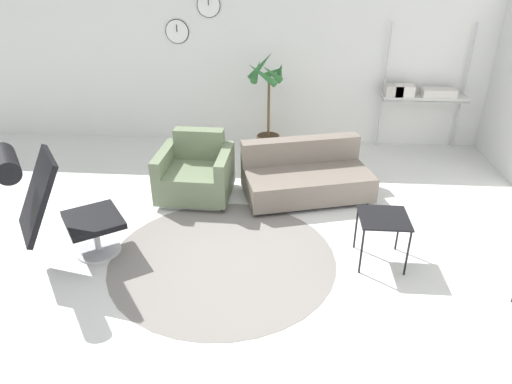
{
  "coord_description": "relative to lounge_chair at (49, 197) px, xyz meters",
  "views": [
    {
      "loc": [
        0.5,
        -3.79,
        2.68
      ],
      "look_at": [
        0.2,
        0.28,
        0.55
      ],
      "focal_mm": 32.0,
      "sensor_mm": 36.0,
      "label": 1
    }
  ],
  "objects": [
    {
      "name": "couch_low",
      "position": [
        2.39,
        1.6,
        -0.48
      ],
      "size": [
        1.67,
        1.2,
        0.66
      ],
      "rotation": [
        0.0,
        0.0,
        3.42
      ],
      "color": "black",
      "rests_on": "ground_plane"
    },
    {
      "name": "lounge_chair",
      "position": [
        0.0,
        0.0,
        0.0
      ],
      "size": [
        1.1,
        1.0,
        1.22
      ],
      "rotation": [
        0.0,
        0.0,
        -0.95
      ],
      "color": "#BCBCC1",
      "rests_on": "ground_plane"
    },
    {
      "name": "round_rug",
      "position": [
        1.55,
        0.17,
        -0.72
      ],
      "size": [
        2.24,
        2.24,
        0.01
      ],
      "color": "slate",
      "rests_on": "ground_plane"
    },
    {
      "name": "wall_back",
      "position": [
        1.65,
        3.47,
        0.68
      ],
      "size": [
        12.0,
        0.09,
        2.8
      ],
      "color": "silver",
      "rests_on": "ground_plane"
    },
    {
      "name": "armchair_red",
      "position": [
        1.05,
        1.47,
        -0.43
      ],
      "size": [
        0.88,
        0.83,
        0.77
      ],
      "rotation": [
        0.0,
        0.0,
        3.11
      ],
      "color": "silver",
      "rests_on": "ground_plane"
    },
    {
      "name": "ground_plane",
      "position": [
        1.66,
        0.29,
        -0.72
      ],
      "size": [
        12.0,
        12.0,
        0.0
      ],
      "primitive_type": "plane",
      "color": "silver"
    },
    {
      "name": "potted_plant",
      "position": [
        1.85,
        2.9,
        -0.13
      ],
      "size": [
        0.56,
        0.66,
        1.48
      ],
      "color": "brown",
      "rests_on": "ground_plane"
    },
    {
      "name": "side_table",
      "position": [
        3.08,
        0.25,
        -0.27
      ],
      "size": [
        0.46,
        0.46,
        0.5
      ],
      "color": "black",
      "rests_on": "ground_plane"
    },
    {
      "name": "shelf_unit",
      "position": [
        4.07,
        3.25,
        0.14
      ],
      "size": [
        1.22,
        0.28,
        1.85
      ],
      "color": "#BCBCC1",
      "rests_on": "ground_plane"
    }
  ]
}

